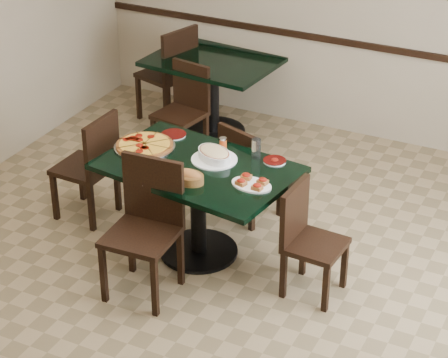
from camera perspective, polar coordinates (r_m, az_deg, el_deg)
The scene contains 21 objects.
floor at distance 6.41m, azimuth -0.92°, elevation -6.35°, with size 5.50×5.50×0.00m, color olive.
room_shell at distance 6.99m, azimuth 13.18°, elevation 6.93°, with size 5.50×5.50×5.50m.
main_table at distance 6.37m, azimuth -1.71°, elevation -0.57°, with size 1.49×1.06×0.75m.
back_table at distance 8.25m, azimuth -0.77°, elevation 6.34°, with size 1.22×0.94×0.75m.
chair_far at distance 6.86m, azimuth 1.41°, elevation 0.70°, with size 0.49×0.49×0.82m.
chair_near at distance 6.04m, azimuth -5.06°, elevation -2.64°, with size 0.48×0.48×0.98m.
chair_right at distance 6.06m, azimuth 5.40°, elevation -3.66°, with size 0.40×0.40×0.82m.
chair_left at distance 6.93m, azimuth -8.61°, elevation 1.10°, with size 0.43×0.43×0.90m.
back_chair_near at distance 7.90m, azimuth -2.58°, elevation 4.83°, with size 0.46×0.46×0.85m.
back_chair_left at distance 8.51m, azimuth -3.40°, elevation 7.17°, with size 0.56×0.56×0.97m.
pepperoni_pizza at distance 6.55m, azimuth -5.21°, elevation 2.22°, with size 0.46×0.46×0.04m.
lasagna_casserole at distance 6.33m, azimuth -0.64°, elevation 1.61°, with size 0.36×0.34×0.09m.
bread_basket at distance 6.05m, azimuth -2.39°, elevation 0.15°, with size 0.24×0.17×0.10m.
bruschetta_platter at distance 6.01m, azimuth 1.81°, elevation -0.25°, with size 0.32×0.24×0.05m.
side_plate_near at distance 6.09m, azimuth -4.33°, elevation -0.10°, with size 0.19×0.19×0.02m.
side_plate_far_r at distance 6.33m, azimuth 3.33°, elevation 1.20°, with size 0.17×0.17×0.03m.
side_plate_far_l at distance 6.72m, azimuth -3.31°, elevation 2.91°, with size 0.20×0.20×0.02m.
napkin_setting at distance 6.14m, azimuth -5.28°, elevation 0.08°, with size 0.20×0.20×0.01m.
water_glass_a at distance 6.36m, azimuth 2.11°, elevation 2.00°, with size 0.07×0.07×0.15m, color white.
water_glass_b at distance 6.16m, azimuth -5.27°, elevation 0.90°, with size 0.06×0.06×0.14m, color white.
pepper_shaker at distance 6.48m, azimuth -0.06°, elevation 2.33°, with size 0.06×0.06×0.10m.
Camera 1 is at (2.41, -4.63, 3.72)m, focal length 70.00 mm.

